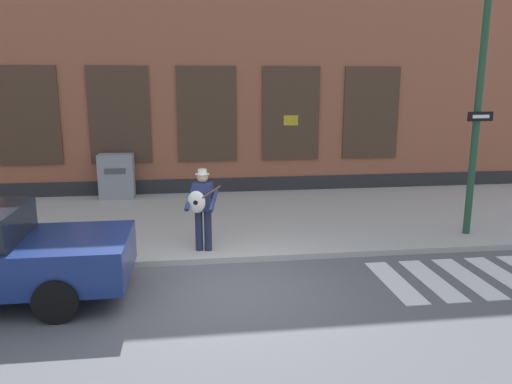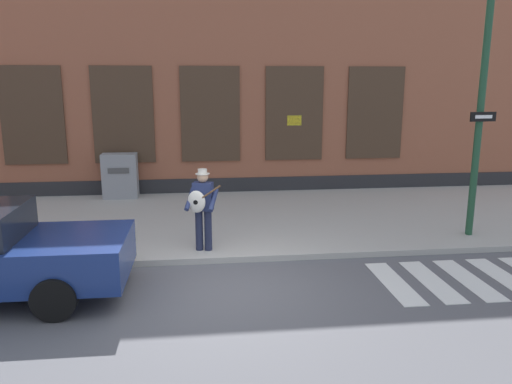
# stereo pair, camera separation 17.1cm
# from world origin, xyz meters

# --- Properties ---
(ground_plane) EXTENTS (160.00, 160.00, 0.00)m
(ground_plane) POSITION_xyz_m (0.00, 0.00, 0.00)
(ground_plane) COLOR #56565B
(sidewalk) EXTENTS (28.00, 5.91, 0.12)m
(sidewalk) POSITION_xyz_m (0.00, 4.19, 0.06)
(sidewalk) COLOR #ADAAA3
(sidewalk) RESTS_ON ground
(building_backdrop) EXTENTS (28.00, 4.06, 8.25)m
(building_backdrop) POSITION_xyz_m (-0.00, 9.14, 4.12)
(building_backdrop) COLOR #99563D
(building_backdrop) RESTS_ON ground
(busker) EXTENTS (0.72, 0.66, 1.65)m
(busker) POSITION_xyz_m (-0.34, 1.72, 1.06)
(busker) COLOR #1E233D
(busker) RESTS_ON sidewalk
(utility_box) EXTENTS (0.99, 0.54, 1.29)m
(utility_box) POSITION_xyz_m (-2.65, 6.70, 0.77)
(utility_box) COLOR gray
(utility_box) RESTS_ON sidewalk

